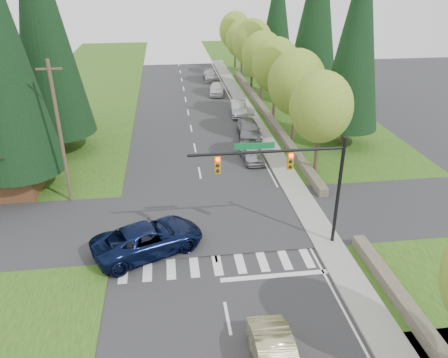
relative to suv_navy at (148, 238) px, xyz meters
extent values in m
plane|color=#28282B|center=(3.83, -5.00, -0.90)|extent=(120.00, 120.00, 0.00)
cube|color=#1D4B14|center=(16.83, 15.00, -0.87)|extent=(14.00, 110.00, 0.06)
cube|color=#1D4B14|center=(-9.17, 15.00, -0.87)|extent=(14.00, 110.00, 0.06)
cube|color=#28282B|center=(3.83, 3.00, -0.90)|extent=(120.00, 8.00, 0.10)
cube|color=gray|center=(10.73, 17.00, -0.83)|extent=(1.80, 80.00, 0.13)
cube|color=gray|center=(9.88, 17.00, -0.83)|extent=(0.20, 80.00, 0.13)
cube|color=#4C4438|center=(12.43, -8.00, -0.55)|extent=(0.70, 14.00, 0.70)
cube|color=#4C4438|center=(12.43, 25.00, -0.55)|extent=(0.70, 40.00, 0.70)
cylinder|color=black|center=(11.03, -0.50, 2.50)|extent=(0.20, 0.20, 6.80)
cylinder|color=black|center=(6.73, -0.50, 5.30)|extent=(8.60, 0.16, 0.16)
cube|color=#0C662D|center=(6.03, -0.45, 5.65)|extent=(2.20, 0.04, 0.35)
cube|color=#BF8C0C|center=(8.03, -0.50, 4.70)|extent=(0.32, 0.24, 1.00)
sphere|color=#FF0C05|center=(8.03, -0.64, 5.05)|extent=(0.22, 0.22, 0.22)
cube|color=#BF8C0C|center=(4.03, -0.50, 4.70)|extent=(0.32, 0.24, 1.00)
sphere|color=#FF0C05|center=(4.03, -0.64, 5.05)|extent=(0.22, 0.22, 0.22)
cube|color=#4C2D19|center=(-11.17, 10.00, 0.70)|extent=(6.00, 6.00, 3.20)
cylinder|color=#473828|center=(-5.67, 7.00, 4.10)|extent=(0.24, 0.24, 10.00)
cube|color=#473828|center=(-5.67, 7.00, 8.50)|extent=(1.60, 0.10, 0.12)
cylinder|color=#38281C|center=(13.03, 9.00, 1.48)|extent=(0.32, 0.32, 4.76)
ellipsoid|color=olive|center=(13.03, 9.00, 4.71)|extent=(4.80, 4.80, 5.52)
cylinder|color=#38281C|center=(13.13, 16.00, 1.57)|extent=(0.32, 0.32, 4.93)
ellipsoid|color=olive|center=(13.13, 16.00, 4.91)|extent=(5.20, 5.20, 5.98)
cylinder|color=#38281C|center=(12.93, 23.00, 1.62)|extent=(0.32, 0.32, 5.04)
ellipsoid|color=olive|center=(12.93, 23.00, 5.04)|extent=(5.00, 5.00, 5.75)
cylinder|color=#38281C|center=(13.03, 30.00, 1.51)|extent=(0.32, 0.32, 4.82)
ellipsoid|color=olive|center=(13.03, 30.00, 4.78)|extent=(5.00, 5.00, 5.75)
cylinder|color=#38281C|center=(13.13, 37.00, 1.68)|extent=(0.32, 0.32, 5.15)
ellipsoid|color=olive|center=(13.13, 37.00, 5.17)|extent=(5.40, 5.40, 6.21)
cylinder|color=#38281C|center=(12.93, 44.00, 1.45)|extent=(0.32, 0.32, 4.70)
ellipsoid|color=olive|center=(12.93, 44.00, 4.65)|extent=(4.80, 4.80, 5.52)
cylinder|color=#38281C|center=(13.03, 51.00, 1.59)|extent=(0.32, 0.32, 4.98)
ellipsoid|color=olive|center=(13.03, 51.00, 4.98)|extent=(5.20, 5.20, 5.98)
cylinder|color=#38281C|center=(-9.17, 9.00, 0.10)|extent=(0.50, 0.50, 2.00)
cylinder|color=#38281C|center=(-12.17, 13.00, 0.10)|extent=(0.50, 0.50, 2.00)
cylinder|color=#38281C|center=(-8.17, 17.00, 0.10)|extent=(0.50, 0.50, 2.00)
cone|color=black|center=(-8.17, 17.00, 10.40)|extent=(6.46, 6.46, 19.00)
cylinder|color=#38281C|center=(-10.17, 23.00, 0.10)|extent=(0.50, 0.50, 2.00)
cone|color=black|center=(-10.17, 23.00, 9.40)|extent=(5.78, 5.78, 17.00)
cylinder|color=#38281C|center=(17.83, 15.00, 0.10)|extent=(0.50, 0.50, 2.00)
cone|color=black|center=(17.83, 15.00, 8.90)|extent=(5.44, 5.44, 16.00)
cylinder|color=#38281C|center=(18.83, 29.00, 0.10)|extent=(0.50, 0.50, 2.00)
cone|color=black|center=(18.83, 29.00, 9.90)|extent=(6.12, 6.12, 18.00)
cylinder|color=#38281C|center=(17.83, 43.00, 0.10)|extent=(0.50, 0.50, 2.00)
cone|color=black|center=(17.83, 43.00, 8.40)|extent=(5.10, 5.10, 15.00)
imported|color=#0A1233|center=(0.00, 0.00, 0.00)|extent=(7.12, 5.33, 1.80)
imported|color=#ACABB0|center=(8.48, 12.51, -0.20)|extent=(1.88, 4.20, 1.40)
imported|color=slate|center=(9.31, 18.26, -0.13)|extent=(2.39, 5.36, 1.53)
imported|color=#B6B5BB|center=(9.43, 25.41, -0.12)|extent=(1.94, 4.82, 1.56)
imported|color=white|center=(8.03, 34.42, -0.13)|extent=(2.39, 4.70, 1.53)
imported|color=#ADAEB2|center=(8.03, 42.82, -0.23)|extent=(1.97, 4.66, 1.34)
camera|label=1|loc=(1.58, -21.69, 14.24)|focal=35.00mm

